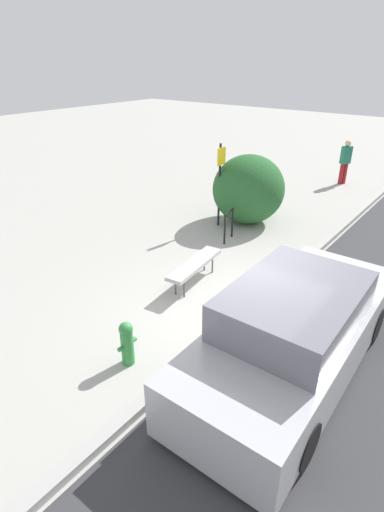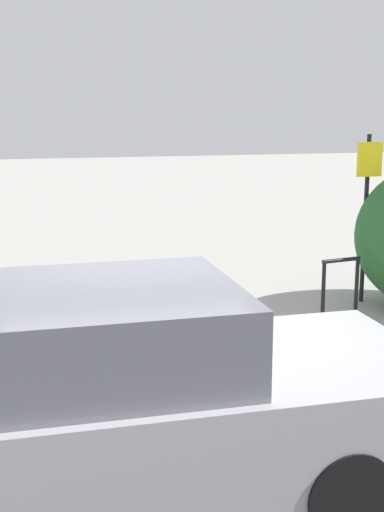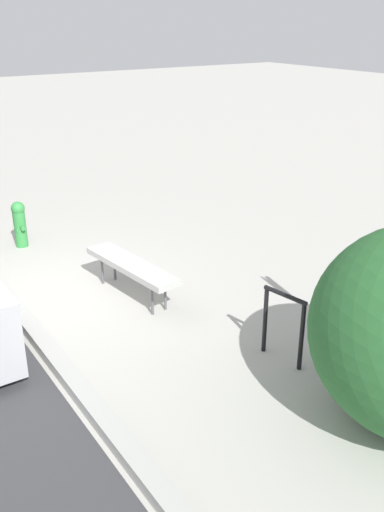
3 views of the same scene
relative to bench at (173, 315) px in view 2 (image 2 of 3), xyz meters
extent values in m
plane|color=#ADAAA3|center=(-0.55, -1.48, -0.44)|extent=(60.00, 60.00, 0.00)
cube|color=#A8A8A3|center=(-0.55, -1.48, -0.38)|extent=(60.00, 0.20, 0.13)
cylinder|color=#515156|center=(-0.58, -0.17, -0.24)|extent=(0.04, 0.04, 0.41)
cylinder|color=#515156|center=(0.60, -0.03, -0.24)|extent=(0.04, 0.04, 0.41)
cylinder|color=#515156|center=(-0.60, 0.03, -0.24)|extent=(0.04, 0.04, 0.41)
cylinder|color=#515156|center=(0.58, 0.17, -0.24)|extent=(0.04, 0.04, 0.41)
cube|color=#B2B2AD|center=(0.00, 0.00, 0.01)|extent=(1.73, 0.57, 0.08)
cylinder|color=black|center=(2.04, 0.60, -0.04)|extent=(0.05, 0.05, 0.80)
cylinder|color=black|center=(2.53, 0.69, -0.04)|extent=(0.05, 0.05, 0.80)
cylinder|color=black|center=(2.29, 0.64, 0.36)|extent=(0.55, 0.14, 0.05)
cylinder|color=black|center=(3.01, 1.45, 0.71)|extent=(0.06, 0.06, 2.30)
cube|color=yellow|center=(3.01, 1.41, 1.53)|extent=(0.36, 0.02, 0.46)
cylinder|color=black|center=(0.33, -1.93, -0.14)|extent=(0.60, 0.19, 0.60)
cylinder|color=black|center=(0.35, -3.54, -0.14)|extent=(0.60, 0.19, 0.60)
cube|color=#B7B7BC|center=(-1.12, -2.75, 0.09)|extent=(4.74, 1.80, 0.84)
cube|color=slate|center=(-1.31, -2.75, 0.79)|extent=(2.28, 1.60, 0.59)
camera|label=1|loc=(-5.88, -4.47, 3.92)|focal=28.00mm
camera|label=2|loc=(-1.59, -7.27, 2.28)|focal=50.00mm
camera|label=3|loc=(6.24, -3.15, 3.10)|focal=40.00mm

